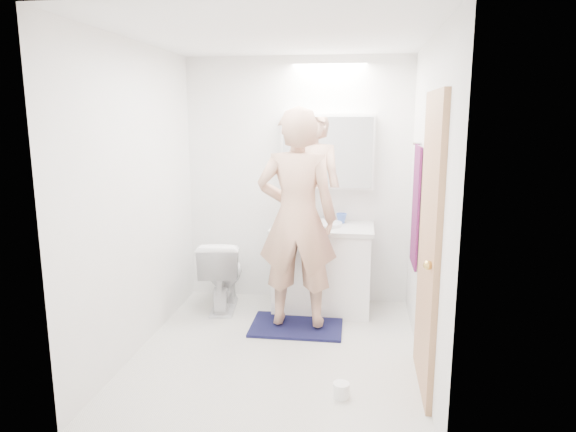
% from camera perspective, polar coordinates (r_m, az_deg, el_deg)
% --- Properties ---
extents(floor, '(2.50, 2.50, 0.00)m').
position_cam_1_polar(floor, '(4.20, -1.20, -14.85)').
color(floor, silver).
rests_on(floor, ground).
extents(ceiling, '(2.50, 2.50, 0.00)m').
position_cam_1_polar(ceiling, '(3.81, -1.36, 19.57)').
color(ceiling, white).
rests_on(ceiling, floor).
extents(wall_back, '(2.50, 0.00, 2.50)m').
position_cam_1_polar(wall_back, '(5.05, 1.06, 3.88)').
color(wall_back, white).
rests_on(wall_back, floor).
extents(wall_front, '(2.50, 0.00, 2.50)m').
position_cam_1_polar(wall_front, '(2.63, -5.76, -3.07)').
color(wall_front, white).
rests_on(wall_front, floor).
extents(wall_left, '(0.00, 2.50, 2.50)m').
position_cam_1_polar(wall_left, '(4.15, -16.44, 1.81)').
color(wall_left, white).
rests_on(wall_left, floor).
extents(wall_right, '(0.00, 2.50, 2.50)m').
position_cam_1_polar(wall_right, '(3.81, 15.29, 1.05)').
color(wall_right, white).
rests_on(wall_right, floor).
extents(vanity_cabinet, '(0.90, 0.55, 0.78)m').
position_cam_1_polar(vanity_cabinet, '(4.92, 3.84, -6.02)').
color(vanity_cabinet, white).
rests_on(vanity_cabinet, floor).
extents(countertop, '(0.95, 0.58, 0.04)m').
position_cam_1_polar(countertop, '(4.81, 3.91, -1.35)').
color(countertop, silver).
rests_on(countertop, vanity_cabinet).
extents(sink_basin, '(0.36, 0.36, 0.03)m').
position_cam_1_polar(sink_basin, '(4.84, 3.94, -0.87)').
color(sink_basin, silver).
rests_on(sink_basin, countertop).
extents(faucet, '(0.02, 0.02, 0.16)m').
position_cam_1_polar(faucet, '(5.01, 4.11, 0.31)').
color(faucet, silver).
rests_on(faucet, countertop).
extents(medicine_cabinet, '(0.88, 0.14, 0.70)m').
position_cam_1_polar(medicine_cabinet, '(4.92, 4.46, 7.16)').
color(medicine_cabinet, white).
rests_on(medicine_cabinet, wall_back).
extents(mirror_panel, '(0.84, 0.01, 0.66)m').
position_cam_1_polar(mirror_panel, '(4.84, 4.40, 7.09)').
color(mirror_panel, silver).
rests_on(mirror_panel, medicine_cabinet).
extents(toilet, '(0.47, 0.72, 0.69)m').
position_cam_1_polar(toilet, '(4.98, -7.33, -6.41)').
color(toilet, white).
rests_on(toilet, floor).
extents(bath_rug, '(0.81, 0.56, 0.02)m').
position_cam_1_polar(bath_rug, '(4.62, 0.98, -12.18)').
color(bath_rug, '#13163D').
rests_on(bath_rug, floor).
extents(person, '(0.69, 0.46, 1.87)m').
position_cam_1_polar(person, '(4.33, 1.02, -0.29)').
color(person, tan).
rests_on(person, bath_rug).
extents(door, '(0.04, 0.80, 2.00)m').
position_cam_1_polar(door, '(3.51, 15.47, -3.16)').
color(door, '#A77C53').
rests_on(door, wall_right).
extents(door_knob, '(0.06, 0.06, 0.06)m').
position_cam_1_polar(door_knob, '(3.23, 15.37, -5.32)').
color(door_knob, gold).
rests_on(door_knob, door).
extents(towel, '(0.02, 0.42, 1.00)m').
position_cam_1_polar(towel, '(4.36, 14.08, 1.03)').
color(towel, black).
rests_on(towel, wall_right).
extents(towel_hook, '(0.07, 0.02, 0.02)m').
position_cam_1_polar(towel_hook, '(4.30, 14.23, 7.87)').
color(towel_hook, silver).
rests_on(towel_hook, wall_right).
extents(soap_bottle_a, '(0.10, 0.11, 0.20)m').
position_cam_1_polar(soap_bottle_a, '(4.97, 0.24, 0.48)').
color(soap_bottle_a, beige).
rests_on(soap_bottle_a, countertop).
extents(soap_bottle_b, '(0.11, 0.12, 0.19)m').
position_cam_1_polar(soap_bottle_b, '(4.98, 2.13, 0.44)').
color(soap_bottle_b, '#5FA3CC').
rests_on(soap_bottle_b, countertop).
extents(toothbrush_cup, '(0.13, 0.13, 0.09)m').
position_cam_1_polar(toothbrush_cup, '(4.95, 5.98, -0.25)').
color(toothbrush_cup, '#4368C9').
rests_on(toothbrush_cup, countertop).
extents(toilet_paper_roll, '(0.11, 0.11, 0.10)m').
position_cam_1_polar(toilet_paper_roll, '(3.60, 5.94, -18.77)').
color(toilet_paper_roll, white).
rests_on(toilet_paper_roll, floor).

